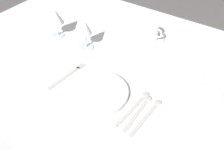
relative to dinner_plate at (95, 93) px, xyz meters
name	(u,v)px	position (x,y,z in m)	size (l,w,h in m)	color
dining_table	(131,83)	(0.04, 0.22, -0.09)	(1.80, 1.11, 0.74)	white
dinner_plate	(95,93)	(0.00, 0.00, 0.00)	(0.27, 0.27, 0.02)	white
fork_outer	(69,75)	(-0.16, 0.03, -0.01)	(0.03, 0.21, 0.00)	beige
spoon_soup	(137,105)	(0.17, 0.04, -0.01)	(0.03, 0.22, 0.01)	beige
spoon_dessert	(141,109)	(0.19, 0.04, -0.01)	(0.03, 0.21, 0.01)	beige
spoon_tea	(149,113)	(0.23, 0.03, -0.01)	(0.03, 0.22, 0.01)	beige
saucer_left	(150,39)	(-0.02, 0.48, 0.00)	(0.14, 0.14, 0.01)	white
coffee_cup_left	(151,31)	(-0.02, 0.48, 0.04)	(0.11, 0.08, 0.07)	white
saucer_right	(212,93)	(0.38, 0.27, 0.00)	(0.12, 0.12, 0.01)	white
coffee_cup_right	(215,85)	(0.38, 0.27, 0.04)	(0.11, 0.09, 0.07)	white
wine_glass_centre	(85,29)	(-0.23, 0.24, 0.09)	(0.07, 0.07, 0.15)	silver
wine_glass_left	(55,17)	(-0.42, 0.24, 0.10)	(0.08, 0.08, 0.15)	silver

